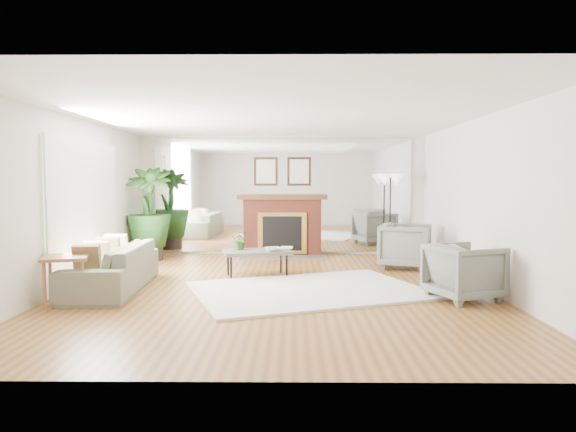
{
  "coord_description": "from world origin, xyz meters",
  "views": [
    {
      "loc": [
        0.22,
        -7.38,
        1.57
      ],
      "look_at": [
        0.14,
        0.6,
        1.01
      ],
      "focal_mm": 32.0,
      "sensor_mm": 36.0,
      "label": 1
    }
  ],
  "objects_px": {
    "side_table": "(66,264)",
    "potted_ficus": "(149,211)",
    "coffee_table": "(257,252)",
    "armchair_back": "(406,246)",
    "floor_lamp": "(390,186)",
    "armchair_front": "(464,272)",
    "sofa": "(112,267)",
    "fireplace": "(282,224)"
  },
  "relations": [
    {
      "from": "side_table",
      "to": "potted_ficus",
      "type": "relative_size",
      "value": 0.37
    },
    {
      "from": "coffee_table",
      "to": "armchair_back",
      "type": "distance_m",
      "value": 2.72
    },
    {
      "from": "armchair_back",
      "to": "floor_lamp",
      "type": "relative_size",
      "value": 0.52
    },
    {
      "from": "potted_ficus",
      "to": "side_table",
      "type": "bearing_deg",
      "value": -90.8
    },
    {
      "from": "side_table",
      "to": "armchair_front",
      "type": "bearing_deg",
      "value": 3.03
    },
    {
      "from": "sofa",
      "to": "armchair_back",
      "type": "distance_m",
      "value": 4.96
    },
    {
      "from": "side_table",
      "to": "floor_lamp",
      "type": "bearing_deg",
      "value": 40.17
    },
    {
      "from": "sofa",
      "to": "armchair_back",
      "type": "height_order",
      "value": "armchair_back"
    },
    {
      "from": "fireplace",
      "to": "coffee_table",
      "type": "xyz_separation_m",
      "value": [
        -0.37,
        -2.37,
        -0.27
      ]
    },
    {
      "from": "sofa",
      "to": "armchair_front",
      "type": "height_order",
      "value": "armchair_front"
    },
    {
      "from": "coffee_table",
      "to": "side_table",
      "type": "xyz_separation_m",
      "value": [
        -2.28,
        -1.89,
        0.12
      ]
    },
    {
      "from": "sofa",
      "to": "floor_lamp",
      "type": "distance_m",
      "value": 5.73
    },
    {
      "from": "armchair_front",
      "to": "potted_ficus",
      "type": "xyz_separation_m",
      "value": [
        -5.06,
        3.3,
        0.6
      ]
    },
    {
      "from": "armchair_back",
      "to": "potted_ficus",
      "type": "xyz_separation_m",
      "value": [
        -4.83,
        0.86,
        0.58
      ]
    },
    {
      "from": "coffee_table",
      "to": "potted_ficus",
      "type": "height_order",
      "value": "potted_ficus"
    },
    {
      "from": "fireplace",
      "to": "armchair_front",
      "type": "height_order",
      "value": "fireplace"
    },
    {
      "from": "armchair_front",
      "to": "side_table",
      "type": "bearing_deg",
      "value": 72.46
    },
    {
      "from": "fireplace",
      "to": "floor_lamp",
      "type": "relative_size",
      "value": 1.21
    },
    {
      "from": "side_table",
      "to": "potted_ficus",
      "type": "xyz_separation_m",
      "value": [
        0.05,
        3.57,
        0.46
      ]
    },
    {
      "from": "potted_ficus",
      "to": "armchair_front",
      "type": "bearing_deg",
      "value": -33.13
    },
    {
      "from": "coffee_table",
      "to": "side_table",
      "type": "distance_m",
      "value": 2.97
    },
    {
      "from": "coffee_table",
      "to": "side_table",
      "type": "height_order",
      "value": "side_table"
    },
    {
      "from": "armchair_front",
      "to": "side_table",
      "type": "relative_size",
      "value": 1.22
    },
    {
      "from": "potted_ficus",
      "to": "armchair_back",
      "type": "bearing_deg",
      "value": -10.1
    },
    {
      "from": "armchair_front",
      "to": "potted_ficus",
      "type": "bearing_deg",
      "value": 36.3
    },
    {
      "from": "coffee_table",
      "to": "floor_lamp",
      "type": "relative_size",
      "value": 0.7
    },
    {
      "from": "armchair_back",
      "to": "armchair_front",
      "type": "bearing_deg",
      "value": -155.83
    },
    {
      "from": "coffee_table",
      "to": "sofa",
      "type": "distance_m",
      "value": 2.26
    },
    {
      "from": "potted_ficus",
      "to": "sofa",
      "type": "bearing_deg",
      "value": -85.21
    },
    {
      "from": "coffee_table",
      "to": "fireplace",
      "type": "bearing_deg",
      "value": 81.2
    },
    {
      "from": "armchair_front",
      "to": "sofa",
      "type": "bearing_deg",
      "value": 62.58
    },
    {
      "from": "sofa",
      "to": "floor_lamp",
      "type": "relative_size",
      "value": 1.3
    },
    {
      "from": "coffee_table",
      "to": "armchair_front",
      "type": "relative_size",
      "value": 1.46
    },
    {
      "from": "coffee_table",
      "to": "armchair_front",
      "type": "height_order",
      "value": "armchair_front"
    },
    {
      "from": "floor_lamp",
      "to": "armchair_back",
      "type": "bearing_deg",
      "value": -89.12
    },
    {
      "from": "armchair_back",
      "to": "coffee_table",
      "type": "bearing_deg",
      "value": 126.3
    },
    {
      "from": "side_table",
      "to": "floor_lamp",
      "type": "relative_size",
      "value": 0.4
    },
    {
      "from": "fireplace",
      "to": "armchair_front",
      "type": "xyz_separation_m",
      "value": [
        2.46,
        -3.99,
        -0.29
      ]
    },
    {
      "from": "side_table",
      "to": "floor_lamp",
      "type": "distance_m",
      "value": 6.42
    },
    {
      "from": "armchair_back",
      "to": "side_table",
      "type": "xyz_separation_m",
      "value": [
        -4.88,
        -2.71,
        0.12
      ]
    },
    {
      "from": "sofa",
      "to": "side_table",
      "type": "distance_m",
      "value": 0.92
    },
    {
      "from": "potted_ficus",
      "to": "floor_lamp",
      "type": "distance_m",
      "value": 4.86
    }
  ]
}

